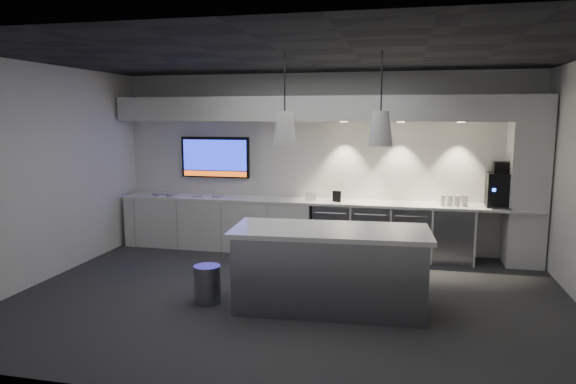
% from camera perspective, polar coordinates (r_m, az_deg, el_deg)
% --- Properties ---
extents(floor, '(7.00, 7.00, 0.00)m').
position_cam_1_polar(floor, '(6.67, 0.21, -11.60)').
color(floor, '#303033').
rests_on(floor, ground).
extents(ceiling, '(7.00, 7.00, 0.00)m').
position_cam_1_polar(ceiling, '(6.31, 0.23, 14.93)').
color(ceiling, black).
rests_on(ceiling, wall_back).
extents(wall_back, '(7.00, 0.00, 7.00)m').
position_cam_1_polar(wall_back, '(8.76, 3.77, 3.29)').
color(wall_back, white).
rests_on(wall_back, floor).
extents(wall_front, '(7.00, 0.00, 7.00)m').
position_cam_1_polar(wall_front, '(3.95, -7.68, -3.20)').
color(wall_front, white).
rests_on(wall_front, floor).
extents(wall_left, '(0.00, 7.00, 7.00)m').
position_cam_1_polar(wall_left, '(7.85, -25.59, 1.86)').
color(wall_left, white).
rests_on(wall_left, floor).
extents(back_counter, '(6.80, 0.65, 0.04)m').
position_cam_1_polar(back_counter, '(8.52, 3.39, -1.06)').
color(back_counter, white).
rests_on(back_counter, left_base_cabinets).
extents(left_base_cabinets, '(3.30, 0.63, 0.86)m').
position_cam_1_polar(left_base_cabinets, '(9.05, -7.66, -3.46)').
color(left_base_cabinets, white).
rests_on(left_base_cabinets, floor).
extents(fridge_unit_a, '(0.60, 0.61, 0.85)m').
position_cam_1_polar(fridge_unit_a, '(8.57, 5.01, -4.12)').
color(fridge_unit_a, gray).
rests_on(fridge_unit_a, floor).
extents(fridge_unit_b, '(0.60, 0.61, 0.85)m').
position_cam_1_polar(fridge_unit_b, '(8.52, 9.23, -4.29)').
color(fridge_unit_b, gray).
rests_on(fridge_unit_b, floor).
extents(fridge_unit_c, '(0.60, 0.61, 0.85)m').
position_cam_1_polar(fridge_unit_c, '(8.50, 13.48, -4.43)').
color(fridge_unit_c, gray).
rests_on(fridge_unit_c, floor).
extents(fridge_unit_d, '(0.60, 0.61, 0.85)m').
position_cam_1_polar(fridge_unit_d, '(8.54, 17.72, -4.55)').
color(fridge_unit_d, gray).
rests_on(fridge_unit_d, floor).
extents(backsplash, '(4.60, 0.03, 1.30)m').
position_cam_1_polar(backsplash, '(8.63, 11.66, 3.39)').
color(backsplash, white).
rests_on(backsplash, wall_back).
extents(soffit, '(6.90, 0.60, 0.40)m').
position_cam_1_polar(soffit, '(8.43, 3.50, 9.21)').
color(soffit, white).
rests_on(soffit, wall_back).
extents(column, '(0.55, 0.55, 2.60)m').
position_cam_1_polar(column, '(8.58, 25.04, 1.05)').
color(column, white).
rests_on(column, floor).
extents(wall_tv, '(1.25, 0.07, 0.72)m').
position_cam_1_polar(wall_tv, '(9.19, -8.08, 3.84)').
color(wall_tv, black).
rests_on(wall_tv, wall_back).
extents(island, '(2.37, 1.13, 0.98)m').
position_cam_1_polar(island, '(6.18, 4.68, -8.46)').
color(island, gray).
rests_on(island, floor).
extents(bin, '(0.38, 0.38, 0.47)m').
position_cam_1_polar(bin, '(6.51, -8.96, -10.07)').
color(bin, gray).
rests_on(bin, floor).
extents(coffee_machine, '(0.40, 0.56, 0.70)m').
position_cam_1_polar(coffee_machine, '(8.52, 22.45, 0.38)').
color(coffee_machine, black).
rests_on(coffee_machine, back_counter).
extents(sign_black, '(0.14, 0.04, 0.18)m').
position_cam_1_polar(sign_black, '(8.39, 5.44, -0.48)').
color(sign_black, black).
rests_on(sign_black, back_counter).
extents(sign_white, '(0.18, 0.03, 0.14)m').
position_cam_1_polar(sign_white, '(8.47, 2.53, -0.49)').
color(sign_white, white).
rests_on(sign_white, back_counter).
extents(cup_cluster, '(0.41, 0.19, 0.16)m').
position_cam_1_polar(cup_cluster, '(8.43, 17.92, -0.86)').
color(cup_cluster, silver).
rests_on(cup_cluster, back_counter).
extents(tray_a, '(0.19, 0.19, 0.02)m').
position_cam_1_polar(tray_a, '(9.36, -14.18, -0.24)').
color(tray_a, '#9C9C9C').
rests_on(tray_a, back_counter).
extents(tray_b, '(0.20, 0.20, 0.02)m').
position_cam_1_polar(tray_b, '(9.24, -12.79, -0.31)').
color(tray_b, '#9C9C9C').
rests_on(tray_b, back_counter).
extents(tray_c, '(0.20, 0.20, 0.02)m').
position_cam_1_polar(tray_c, '(9.02, -10.02, -0.44)').
color(tray_c, '#9C9C9C').
rests_on(tray_c, back_counter).
extents(tray_d, '(0.16, 0.16, 0.02)m').
position_cam_1_polar(tray_d, '(8.94, -7.83, -0.46)').
color(tray_d, '#9C9C9C').
rests_on(tray_d, back_counter).
extents(pendant_left, '(0.27, 0.27, 1.09)m').
position_cam_1_polar(pendant_left, '(6.01, -0.36, 7.16)').
color(pendant_left, white).
rests_on(pendant_left, ceiling).
extents(pendant_right, '(0.27, 0.27, 1.09)m').
position_cam_1_polar(pendant_right, '(5.86, 10.24, 6.99)').
color(pendant_right, white).
rests_on(pendant_right, ceiling).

